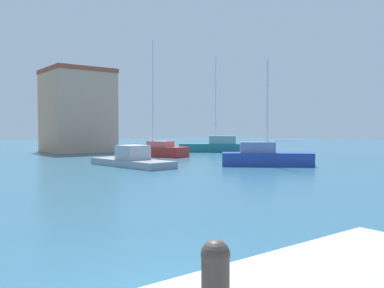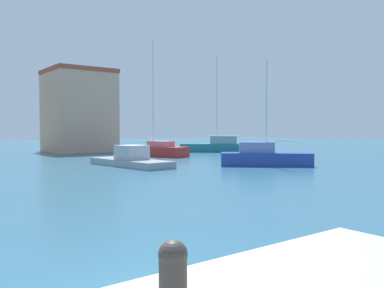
{
  "view_description": "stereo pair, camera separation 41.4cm",
  "coord_description": "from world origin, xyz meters",
  "px_view_note": "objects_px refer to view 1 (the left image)",
  "views": [
    {
      "loc": [
        -3.59,
        -4.73,
        2.76
      ],
      "look_at": [
        19.2,
        24.9,
        1.37
      ],
      "focal_mm": 37.9,
      "sensor_mm": 36.0,
      "label": 1
    },
    {
      "loc": [
        -3.27,
        -4.98,
        2.76
      ],
      "look_at": [
        19.2,
        24.9,
        1.37
      ],
      "focal_mm": 37.9,
      "sensor_mm": 36.0,
      "label": 2
    }
  ],
  "objects_px": {
    "sailboat_teal_near_pier": "(217,146)",
    "sailboat_blue_far_right": "(266,157)",
    "sailboat_red_outer_mooring": "(154,150)",
    "motorboat_grey_mid_harbor": "(132,160)",
    "mooring_bollard": "(215,273)"
  },
  "relations": [
    {
      "from": "sailboat_teal_near_pier",
      "to": "sailboat_blue_far_right",
      "type": "height_order",
      "value": "sailboat_teal_near_pier"
    },
    {
      "from": "sailboat_red_outer_mooring",
      "to": "motorboat_grey_mid_harbor",
      "type": "distance_m",
      "value": 10.97
    },
    {
      "from": "mooring_bollard",
      "to": "sailboat_red_outer_mooring",
      "type": "height_order",
      "value": "sailboat_red_outer_mooring"
    },
    {
      "from": "mooring_bollard",
      "to": "motorboat_grey_mid_harbor",
      "type": "height_order",
      "value": "mooring_bollard"
    },
    {
      "from": "mooring_bollard",
      "to": "sailboat_blue_far_right",
      "type": "bearing_deg",
      "value": 41.2
    },
    {
      "from": "sailboat_teal_near_pier",
      "to": "sailboat_blue_far_right",
      "type": "bearing_deg",
      "value": -119.89
    },
    {
      "from": "sailboat_blue_far_right",
      "to": "motorboat_grey_mid_harbor",
      "type": "distance_m",
      "value": 9.95
    },
    {
      "from": "sailboat_red_outer_mooring",
      "to": "motorboat_grey_mid_harbor",
      "type": "height_order",
      "value": "sailboat_red_outer_mooring"
    },
    {
      "from": "sailboat_teal_near_pier",
      "to": "motorboat_grey_mid_harbor",
      "type": "xyz_separation_m",
      "value": [
        -17.31,
        -10.27,
        -0.26
      ]
    },
    {
      "from": "sailboat_teal_near_pier",
      "to": "sailboat_blue_far_right",
      "type": "relative_size",
      "value": 1.44
    },
    {
      "from": "sailboat_teal_near_pier",
      "to": "motorboat_grey_mid_harbor",
      "type": "height_order",
      "value": "sailboat_teal_near_pier"
    },
    {
      "from": "mooring_bollard",
      "to": "sailboat_red_outer_mooring",
      "type": "distance_m",
      "value": 37.55
    },
    {
      "from": "sailboat_teal_near_pier",
      "to": "sailboat_red_outer_mooring",
      "type": "bearing_deg",
      "value": -169.2
    },
    {
      "from": "motorboat_grey_mid_harbor",
      "to": "sailboat_red_outer_mooring",
      "type": "bearing_deg",
      "value": 49.41
    },
    {
      "from": "mooring_bollard",
      "to": "sailboat_blue_far_right",
      "type": "xyz_separation_m",
      "value": [
        20.42,
        17.88,
        -0.83
      ]
    }
  ]
}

